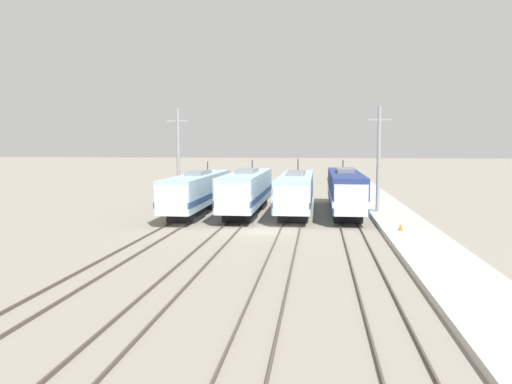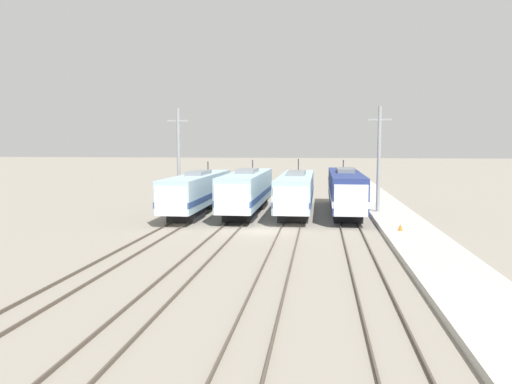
{
  "view_description": "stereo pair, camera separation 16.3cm",
  "coord_description": "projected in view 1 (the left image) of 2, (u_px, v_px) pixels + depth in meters",
  "views": [
    {
      "loc": [
        4.24,
        -36.4,
        6.37
      ],
      "look_at": [
        -0.88,
        4.75,
        2.4
      ],
      "focal_mm": 35.0,
      "sensor_mm": 36.0,
      "label": 1
    },
    {
      "loc": [
        4.41,
        -36.38,
        6.37
      ],
      "look_at": [
        -0.88,
        4.75,
        2.4
      ],
      "focal_mm": 35.0,
      "sensor_mm": 36.0,
      "label": 2
    }
  ],
  "objects": [
    {
      "name": "locomotive_center_left",
      "position": [
        246.0,
        191.0,
        45.64
      ],
      "size": [
        3.01,
        16.74,
        4.81
      ],
      "color": "#232326",
      "rests_on": "ground_plane"
    },
    {
      "name": "platform",
      "position": [
        410.0,
        231.0,
        35.74
      ],
      "size": [
        4.0,
        120.0,
        0.35
      ],
      "color": "#B7B5AD",
      "rests_on": "ground_plane"
    },
    {
      "name": "rail_pair_center_left",
      "position": [
        230.0,
        229.0,
        37.36
      ],
      "size": [
        1.51,
        120.0,
        0.15
      ],
      "color": "#4C4238",
      "rests_on": "ground_plane"
    },
    {
      "name": "locomotive_center_right",
      "position": [
        296.0,
        192.0,
        45.93
      ],
      "size": [
        2.98,
        17.96,
        4.93
      ],
      "color": "#232326",
      "rests_on": "ground_plane"
    },
    {
      "name": "traffic_cone",
      "position": [
        401.0,
        227.0,
        34.96
      ],
      "size": [
        0.34,
        0.34,
        0.46
      ],
      "color": "orange",
      "rests_on": "platform"
    },
    {
      "name": "locomotive_far_right",
      "position": [
        345.0,
        190.0,
        46.04
      ],
      "size": [
        2.8,
        18.59,
        4.8
      ],
      "color": "black",
      "rests_on": "ground_plane"
    },
    {
      "name": "rail_pair_center_right",
      "position": [
        290.0,
        230.0,
        36.8
      ],
      "size": [
        1.51,
        120.0,
        0.15
      ],
      "color": "#4C4238",
      "rests_on": "ground_plane"
    },
    {
      "name": "ground_plane",
      "position": [
        260.0,
        230.0,
        37.09
      ],
      "size": [
        400.0,
        400.0,
        0.0
      ],
      "primitive_type": "plane",
      "color": "gray"
    },
    {
      "name": "catenary_tower_left",
      "position": [
        178.0,
        159.0,
        46.8
      ],
      "size": [
        2.03,
        0.32,
        9.72
      ],
      "color": "gray",
      "rests_on": "ground_plane"
    },
    {
      "name": "catenary_tower_right",
      "position": [
        379.0,
        159.0,
        44.53
      ],
      "size": [
        2.03,
        0.32,
        9.72
      ],
      "color": "gray",
      "rests_on": "ground_plane"
    },
    {
      "name": "locomotive_far_left",
      "position": [
        197.0,
        192.0,
        45.77
      ],
      "size": [
        2.81,
        17.73,
        4.67
      ],
      "color": "#232326",
      "rests_on": "ground_plane"
    },
    {
      "name": "rail_pair_far_right",
      "position": [
        352.0,
        231.0,
        36.25
      ],
      "size": [
        1.51,
        120.0,
        0.15
      ],
      "color": "#4C4238",
      "rests_on": "ground_plane"
    },
    {
      "name": "rail_pair_far_left",
      "position": [
        172.0,
        227.0,
        37.91
      ],
      "size": [
        1.51,
        120.0,
        0.15
      ],
      "color": "#4C4238",
      "rests_on": "ground_plane"
    }
  ]
}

